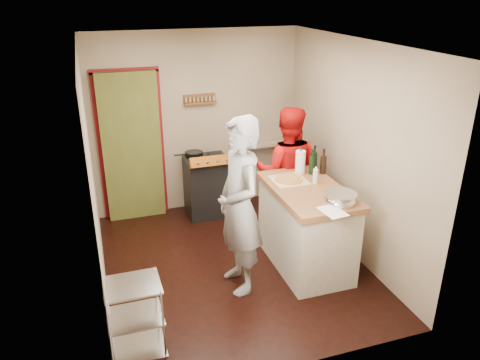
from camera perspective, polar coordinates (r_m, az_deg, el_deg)
name	(u,v)px	position (r m, az deg, el deg)	size (l,w,h in m)	color
floor	(233,263)	(5.79, -0.80, -10.14)	(3.50, 3.50, 0.00)	black
back_wall	(153,138)	(6.78, -10.60, 5.10)	(3.00, 0.44, 2.60)	tan
left_wall	(93,180)	(5.00, -17.52, -0.04)	(0.04, 3.50, 2.60)	tan
right_wall	(352,150)	(5.80, 13.44, 3.55)	(0.04, 3.50, 2.60)	tan
ceiling	(232,42)	(4.89, -0.98, 16.46)	(3.00, 3.50, 0.02)	white
stove	(207,185)	(6.81, -4.02, -0.63)	(0.60, 0.63, 1.00)	black
wire_shelving	(135,318)	(4.39, -12.64, -16.05)	(0.48, 0.40, 0.80)	silver
island	(306,226)	(5.58, 8.09, -5.52)	(0.80, 1.44, 1.31)	beige
person_stripe	(240,207)	(4.94, -0.06, -3.28)	(0.72, 0.47, 1.96)	silver
person_red	(287,171)	(6.18, 5.71, 1.05)	(0.85, 0.66, 1.74)	#AE0C0B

